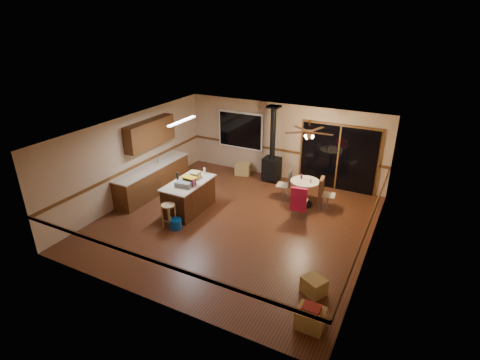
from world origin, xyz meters
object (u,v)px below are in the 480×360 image
Objects in this scene: kitchen_island at (189,196)px; toolbox_grey at (183,184)px; chair_near at (299,199)px; box_corner_b at (314,286)px; blue_bucket at (175,224)px; box_under_window at (243,169)px; box_corner_a at (310,318)px; chair_left at (287,182)px; toolbox_black at (189,181)px; chair_right at (322,190)px; bar_stool at (169,216)px; dining_table at (304,189)px; wood_stove at (272,161)px.

kitchen_island is 0.61m from toolbox_grey.
chair_near is 1.57× the size of box_corner_b.
blue_bucket is 0.65× the size of box_under_window.
toolbox_grey is 0.88× the size of box_corner_a.
chair_left is 4.31m from box_corner_b.
toolbox_black is 0.49× the size of chair_near.
box_corner_a is (1.13, -4.60, -0.41)m from chair_right.
box_corner_b is (4.11, -4.91, -0.02)m from box_under_window.
chair_near is 3.10m from box_corner_b.
blue_bucket is at bearing 0.41° from bar_stool.
chair_near is at bearing -54.15° from chair_left.
chair_right is (0.52, 0.03, 0.07)m from dining_table.
kitchen_island is 3.26× the size of chair_left.
toolbox_black is 0.67× the size of box_corner_a.
wood_stove is 4.89× the size of chair_left.
box_corner_b is at bearing -10.47° from bar_stool.
chair_right is 4.76m from box_corner_a.
box_corner_b is (0.91, -3.69, -0.42)m from chair_right.
dining_table is (2.81, 2.88, 0.20)m from bar_stool.
blue_bucket is 4.30m from chair_right.
bar_stool is at bearing -179.59° from blue_bucket.
toolbox_grey is at bearing 160.48° from box_corner_b.
chair_near reaches higher than box_under_window.
toolbox_black is at bearing -135.91° from chair_left.
dining_table is at bearing 47.82° from blue_bucket.
bar_stool is 4.31m from box_corner_b.
chair_near reaches higher than bar_stool.
toolbox_grey is at bearing -104.49° from toolbox_black.
bar_stool is at bearing -91.55° from toolbox_grey.
blue_bucket is at bearing -104.61° from wood_stove.
box_under_window is (-1.13, 0.05, -0.53)m from wood_stove.
kitchen_island is at bearing 103.15° from blue_bucket.
chair_near is at bearing -37.18° from box_under_window.
box_under_window is (0.06, 3.20, -0.79)m from toolbox_black.
bar_stool is at bearing -91.84° from box_under_window.
chair_near reaches higher than blue_bucket.
toolbox_black reaches higher than box_under_window.
dining_table is 1.66× the size of chair_left.
bar_stool is 1.31× the size of box_under_window.
kitchen_island is at bearing -161.79° from chair_near.
kitchen_island is 3.80× the size of toolbox_grey.
chair_right is (3.31, 2.20, -0.37)m from toolbox_grey.
chair_left is (2.25, 1.97, 0.14)m from kitchen_island.
kitchen_island is 3.33m from wood_stove.
chair_right reaches higher than box_under_window.
chair_near is at bearing 18.21° from kitchen_island.
box_corner_b is at bearing -19.52° from toolbox_grey.
wood_stove is at bearing 72.84° from bar_stool.
chair_right is at bearing 103.87° from box_corner_b.
toolbox_black is 0.67× the size of box_under_window.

